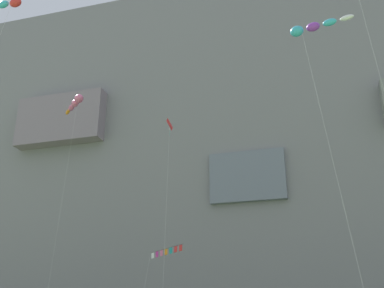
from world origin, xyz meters
name	(u,v)px	position (x,y,z in m)	size (l,w,h in m)	color
cliff_face	(258,164)	(-0.02, 67.28, 29.45)	(180.00, 26.43, 58.88)	gray
kite_windsock_low_right	(75,103)	(-17.70, 37.45, 28.81)	(4.84, 7.19, 29.30)	pink
kite_banner_far_right	(165,254)	(-5.69, 37.14, 10.25)	(4.86, 5.31, 10.77)	black
kite_diamond_near_cliff	(169,138)	(-5.04, 35.74, 22.07)	(1.74, 6.38, 24.59)	red
kite_windsock_high_left	(4,5)	(-15.96, 20.95, 30.43)	(5.31, 3.89, 31.07)	red
kite_windsock_mid_right	(312,28)	(10.52, 25.35, 25.76)	(5.11, 5.77, 26.26)	#38B2D1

